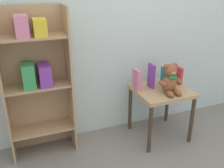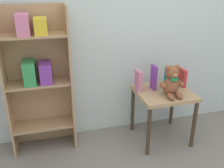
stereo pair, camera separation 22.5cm
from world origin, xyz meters
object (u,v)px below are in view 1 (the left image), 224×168
object	(u,v)px
display_table	(161,97)
book_standing_pink	(137,80)
book_standing_purple	(151,76)
book_standing_red	(178,75)
teddy_bear	(170,80)
book_standing_teal	(165,77)
bookshelf_side	(36,76)

from	to	relation	value
display_table	book_standing_pink	xyz separation A→B (m)	(-0.24, 0.09, 0.19)
book_standing_purple	book_standing_red	distance (m)	0.32
book_standing_pink	teddy_bear	bearing A→B (deg)	-38.08
display_table	book_standing_red	xyz separation A→B (m)	(0.24, 0.08, 0.18)
book_standing_teal	book_standing_red	distance (m)	0.16
book_standing_teal	book_standing_red	size ratio (longest dim) A/B	1.05
book_standing_purple	book_standing_teal	size ratio (longest dim) A/B	1.30
book_standing_purple	book_standing_teal	world-z (taller)	book_standing_purple
display_table	book_standing_pink	world-z (taller)	book_standing_pink
book_standing_purple	book_standing_teal	xyz separation A→B (m)	(0.16, -0.01, -0.03)
book_standing_purple	book_standing_red	world-z (taller)	book_standing_purple
display_table	book_standing_red	distance (m)	0.31
display_table	book_standing_purple	world-z (taller)	book_standing_purple
book_standing_red	book_standing_teal	bearing A→B (deg)	-179.76
book_standing_purple	book_standing_teal	distance (m)	0.16
teddy_bear	book_standing_teal	bearing A→B (deg)	72.06
book_standing_teal	bookshelf_side	bearing A→B (deg)	176.62
bookshelf_side	display_table	size ratio (longest dim) A/B	2.54
display_table	book_standing_pink	size ratio (longest dim) A/B	2.65
display_table	book_standing_purple	xyz separation A→B (m)	(-0.08, 0.09, 0.21)
display_table	book_standing_teal	xyz separation A→B (m)	(0.08, 0.08, 0.18)
display_table	book_standing_teal	bearing A→B (deg)	45.57
bookshelf_side	book_standing_red	xyz separation A→B (m)	(1.44, -0.13, -0.14)
bookshelf_side	teddy_bear	size ratio (longest dim) A/B	4.59
book_standing_pink	book_standing_purple	xyz separation A→B (m)	(0.16, -0.01, 0.02)
display_table	book_standing_pink	bearing A→B (deg)	158.84
bookshelf_side	book_standing_pink	distance (m)	0.97
teddy_bear	book_standing_pink	xyz separation A→B (m)	(-0.26, 0.19, -0.03)
display_table	book_standing_teal	distance (m)	0.22
bookshelf_side	book_standing_pink	xyz separation A→B (m)	(0.95, -0.12, -0.13)
bookshelf_side	book_standing_teal	size ratio (longest dim) A/B	7.22
display_table	teddy_bear	bearing A→B (deg)	-78.14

